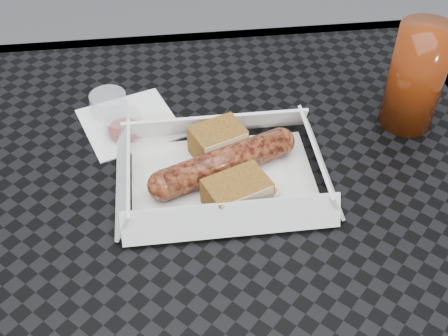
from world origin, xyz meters
name	(u,v)px	position (x,y,z in m)	size (l,w,h in m)	color
patio_table	(209,250)	(0.00, 0.00, 0.67)	(0.80, 0.80, 0.74)	black
food_tray	(223,179)	(0.02, 0.04, 0.75)	(0.22, 0.15, 0.00)	white
bratwurst	(224,163)	(0.02, 0.05, 0.77)	(0.19, 0.10, 0.04)	brown
bread_near	(218,141)	(0.02, 0.09, 0.77)	(0.06, 0.05, 0.04)	#8D5D23
bread_far	(237,193)	(0.03, 0.00, 0.77)	(0.07, 0.05, 0.04)	#8D5D23
veg_garnish	(266,198)	(0.07, 0.00, 0.75)	(0.03, 0.03, 0.00)	#F64B0A
napkin	(130,123)	(-0.09, 0.17, 0.75)	(0.12, 0.12, 0.00)	white
condiment_cup_sauce	(124,126)	(-0.10, 0.15, 0.76)	(0.05, 0.05, 0.03)	maroon
condiment_cup_empty	(109,104)	(-0.12, 0.20, 0.76)	(0.05, 0.05, 0.03)	silver
drink_glass	(416,77)	(0.28, 0.13, 0.82)	(0.07, 0.07, 0.14)	#5E1F08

